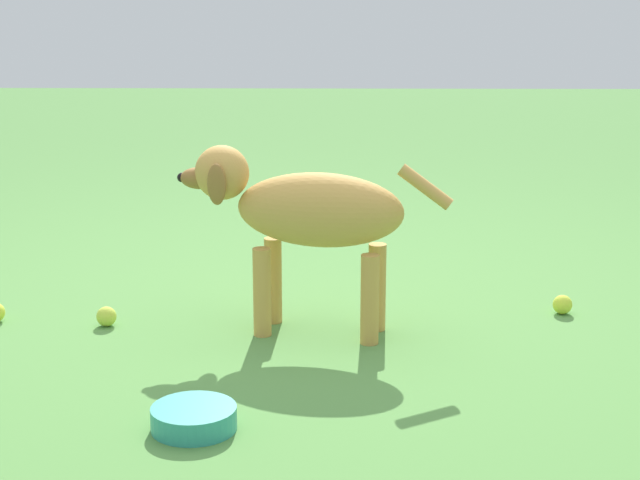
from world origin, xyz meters
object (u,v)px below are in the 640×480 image
object	(u,v)px
tennis_ball_0	(106,316)
water_bowl	(194,418)
dog	(304,212)
tennis_ball_2	(562,305)

from	to	relation	value
tennis_ball_0	water_bowl	size ratio (longest dim) A/B	0.30
dog	tennis_ball_0	distance (m)	0.75
tennis_ball_0	water_bowl	bearing A→B (deg)	116.42
dog	water_bowl	distance (m)	0.88
dog	tennis_ball_0	xyz separation A→B (m)	(0.65, -0.04, -0.36)
dog	tennis_ball_2	size ratio (longest dim) A/B	13.25
dog	tennis_ball_0	size ratio (longest dim) A/B	13.25
tennis_ball_0	tennis_ball_2	xyz separation A→B (m)	(-1.53, -0.15, 0.00)
tennis_ball_2	water_bowl	bearing A→B (deg)	39.72
dog	water_bowl	size ratio (longest dim) A/B	3.97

